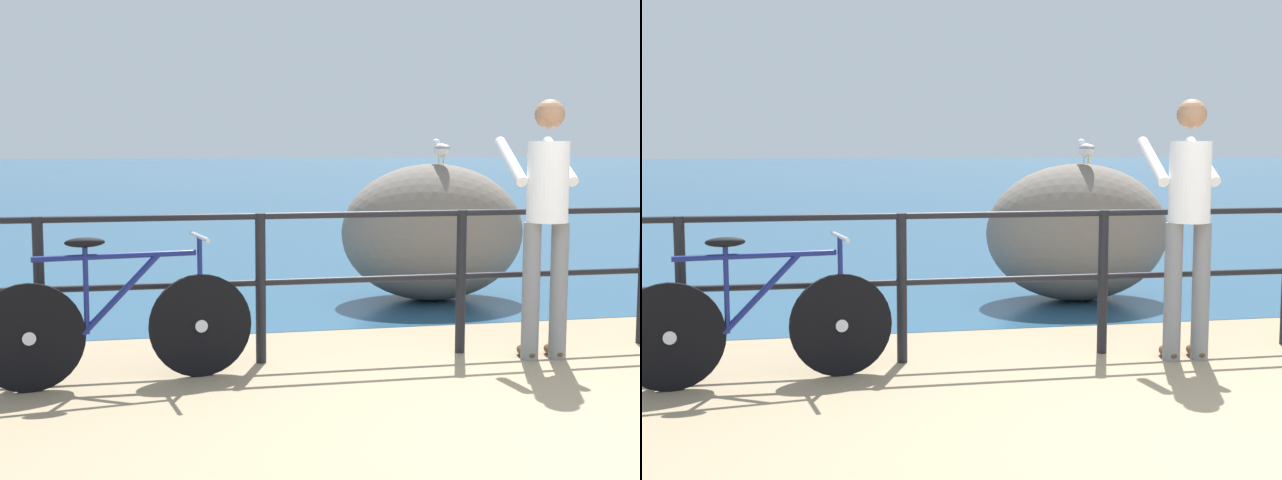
% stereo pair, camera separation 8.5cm
% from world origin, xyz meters
% --- Properties ---
extents(ground_plane, '(120.00, 120.00, 0.10)m').
position_xyz_m(ground_plane, '(0.00, 20.00, -0.05)').
color(ground_plane, '#937F60').
extents(sea_surface, '(120.00, 90.00, 0.01)m').
position_xyz_m(sea_surface, '(0.00, 47.98, 0.00)').
color(sea_surface, navy).
rests_on(sea_surface, ground_plane).
extents(promenade_railing, '(8.65, 0.07, 1.02)m').
position_xyz_m(promenade_railing, '(0.00, 2.07, 0.64)').
color(promenade_railing, black).
rests_on(promenade_railing, ground_plane).
extents(bicycle, '(1.69, 0.48, 0.92)m').
position_xyz_m(bicycle, '(-2.36, 1.72, 0.39)').
color(bicycle, black).
rests_on(bicycle, ground_plane).
extents(person_at_railing, '(0.48, 0.65, 1.78)m').
position_xyz_m(person_at_railing, '(0.50, 1.79, 0.99)').
color(person_at_railing, slate).
rests_on(person_at_railing, ground_plane).
extents(breakwater_boulder_main, '(1.76, 1.24, 1.30)m').
position_xyz_m(breakwater_boulder_main, '(0.51, 4.16, 0.65)').
color(breakwater_boulder_main, slate).
rests_on(breakwater_boulder_main, ground).
extents(seagull, '(0.14, 0.34, 0.23)m').
position_xyz_m(seagull, '(0.55, 4.07, 1.44)').
color(seagull, gold).
rests_on(seagull, breakwater_boulder_main).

